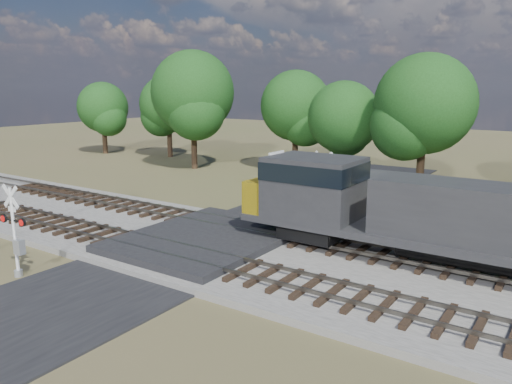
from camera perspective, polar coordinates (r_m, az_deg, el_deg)
The scene contains 9 objects.
ground at distance 24.68m, azimuth -6.34°, elevation -6.48°, with size 160.00×160.00×0.00m, color #4C522B.
ballast_bed at distance 20.48m, azimuth 16.91°, elevation -10.46°, with size 140.00×10.00×0.30m, color gray.
road at distance 24.67m, azimuth -6.34°, elevation -6.39°, with size 7.00×60.00×0.08m, color black.
crossing_panel at distance 24.94m, azimuth -5.61°, elevation -5.50°, with size 7.00×9.00×0.62m, color #262628.
track_near at distance 21.22m, azimuth -3.38°, elevation -8.37°, with size 140.00×2.60×0.33m.
track_far at distance 25.15m, azimuth 3.57°, elevation -5.08°, with size 140.00×2.60×0.33m.
crossing_signal_near at distance 22.81m, azimuth -25.72°, elevation -4.90°, with size 1.58×0.34×3.92m.
crossing_signal_far at distance 27.90m, azimuth 7.43°, elevation -0.50°, with size 1.74×0.41×4.33m.
equipment_shed at distance 28.54m, azimuth 14.55°, elevation -1.17°, with size 4.42×4.42×2.92m.
Camera 1 is at (15.26, -17.76, 7.80)m, focal length 35.00 mm.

